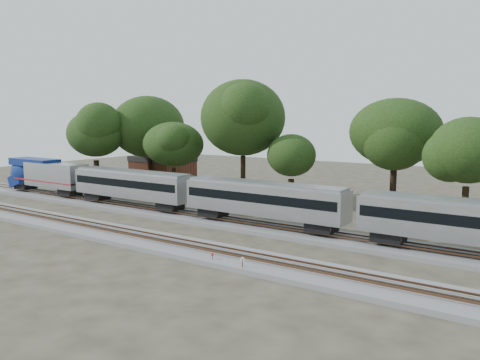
% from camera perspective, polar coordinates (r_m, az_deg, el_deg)
% --- Properties ---
extents(ground, '(160.00, 160.00, 0.00)m').
position_cam_1_polar(ground, '(43.66, -3.59, -7.27)').
color(ground, '#383328').
rests_on(ground, ground).
extents(track_far, '(160.00, 5.00, 0.73)m').
position_cam_1_polar(track_far, '(48.36, 0.75, -5.53)').
color(track_far, slate).
rests_on(track_far, ground).
extents(track_near, '(160.00, 5.00, 0.73)m').
position_cam_1_polar(track_near, '(40.62, -7.06, -8.15)').
color(track_near, slate).
rests_on(track_near, ground).
extents(train, '(90.54, 3.12, 4.60)m').
position_cam_1_polar(train, '(46.62, 3.03, -2.27)').
color(train, silver).
rests_on(train, ground).
extents(switch_stand_red, '(0.28, 0.12, 0.91)m').
position_cam_1_polar(switch_stand_red, '(36.41, -3.38, -9.34)').
color(switch_stand_red, '#512D19').
rests_on(switch_stand_red, ground).
extents(switch_stand_white, '(0.37, 0.10, 1.16)m').
position_cam_1_polar(switch_stand_white, '(34.46, 0.29, -10.04)').
color(switch_stand_white, '#512D19').
rests_on(switch_stand_white, ground).
extents(switch_lever, '(0.57, 0.43, 0.30)m').
position_cam_1_polar(switch_lever, '(35.44, -1.52, -10.54)').
color(switch_lever, '#512D19').
rests_on(switch_lever, ground).
extents(brick_building, '(10.45, 7.79, 4.76)m').
position_cam_1_polar(brick_building, '(80.56, -9.42, 1.21)').
color(brick_building, brown).
rests_on(brick_building, ground).
extents(tree_0, '(8.92, 8.92, 12.57)m').
position_cam_1_polar(tree_0, '(74.84, -17.24, 5.38)').
color(tree_0, black).
rests_on(tree_0, ground).
extents(tree_1, '(9.94, 9.94, 14.02)m').
position_cam_1_polar(tree_1, '(76.75, -11.11, 6.38)').
color(tree_1, black).
rests_on(tree_1, ground).
extents(tree_2, '(7.56, 7.56, 10.66)m').
position_cam_1_polar(tree_2, '(68.09, -8.14, 4.33)').
color(tree_2, black).
rests_on(tree_2, ground).
extents(tree_3, '(11.38, 11.38, 16.04)m').
position_cam_1_polar(tree_3, '(63.72, 0.38, 7.58)').
color(tree_3, black).
rests_on(tree_3, ground).
extents(tree_4, '(6.63, 6.63, 9.35)m').
position_cam_1_polar(tree_4, '(59.01, 6.29, 2.98)').
color(tree_4, black).
rests_on(tree_4, ground).
extents(tree_5, '(9.61, 9.61, 13.55)m').
position_cam_1_polar(tree_5, '(60.31, 18.41, 5.54)').
color(tree_5, black).
rests_on(tree_5, ground).
extents(tree_6, '(8.11, 8.11, 11.43)m').
position_cam_1_polar(tree_6, '(51.96, 26.06, 3.26)').
color(tree_6, black).
rests_on(tree_6, ground).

